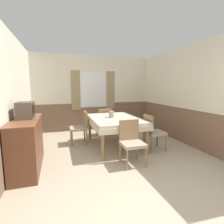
% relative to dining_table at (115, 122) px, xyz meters
% --- Properties ---
extents(ground_plane, '(16.00, 16.00, 0.00)m').
position_rel_dining_table_xyz_m(ground_plane, '(-0.15, -2.60, -0.65)').
color(ground_plane, tan).
extents(wall_back, '(4.47, 0.10, 2.60)m').
position_rel_dining_table_xyz_m(wall_back, '(-0.15, 1.97, 0.66)').
color(wall_back, silver).
rests_on(wall_back, ground_plane).
extents(wall_left, '(0.05, 4.95, 2.60)m').
position_rel_dining_table_xyz_m(wall_left, '(-2.21, -0.33, 0.65)').
color(wall_left, silver).
rests_on(wall_left, ground_plane).
extents(wall_right, '(0.05, 4.95, 2.60)m').
position_rel_dining_table_xyz_m(wall_right, '(1.91, -0.33, 0.65)').
color(wall_right, silver).
rests_on(wall_right, ground_plane).
extents(dining_table, '(1.22, 1.73, 0.75)m').
position_rel_dining_table_xyz_m(dining_table, '(0.00, 0.00, 0.00)').
color(dining_table, beige).
rests_on(dining_table, ground_plane).
extents(chair_head_window, '(0.44, 0.44, 0.87)m').
position_rel_dining_table_xyz_m(chair_head_window, '(-0.00, 1.06, -0.18)').
color(chair_head_window, '#93704C').
rests_on(chair_head_window, ground_plane).
extents(chair_right_near, '(0.44, 0.44, 0.87)m').
position_rel_dining_table_xyz_m(chair_right_near, '(0.80, -0.50, -0.18)').
color(chair_right_near, '#93704C').
rests_on(chair_right_near, ground_plane).
extents(chair_head_near, '(0.44, 0.44, 0.87)m').
position_rel_dining_table_xyz_m(chair_head_near, '(-0.00, -1.06, -0.18)').
color(chair_head_near, '#93704C').
rests_on(chair_head_near, ground_plane).
extents(chair_left_far, '(0.44, 0.44, 0.87)m').
position_rel_dining_table_xyz_m(chair_left_far, '(-0.80, 0.50, -0.18)').
color(chair_left_far, '#93704C').
rests_on(chair_left_far, ground_plane).
extents(sideboard, '(0.46, 1.35, 0.95)m').
position_rel_dining_table_xyz_m(sideboard, '(-1.95, -0.70, -0.17)').
color(sideboard, brown).
rests_on(sideboard, ground_plane).
extents(tv, '(0.29, 0.41, 0.31)m').
position_rel_dining_table_xyz_m(tv, '(-1.95, -0.61, 0.46)').
color(tv, '#51473D').
rests_on(tv, sideboard).
extents(vase, '(0.14, 0.14, 0.16)m').
position_rel_dining_table_xyz_m(vase, '(-0.07, 0.06, 0.18)').
color(vase, '#A39989').
rests_on(vase, dining_table).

